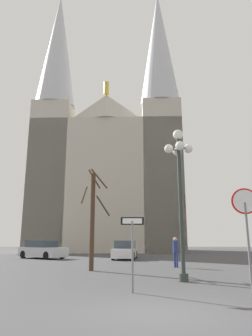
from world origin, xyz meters
TOP-DOWN VIEW (x-y plane):
  - ground_plane at (0.00, 0.00)m, footprint 120.00×120.00m
  - cathedral at (-3.87, 34.14)m, footprint 19.65×14.36m
  - stop_sign at (2.96, 2.76)m, footprint 0.84×0.15m
  - one_way_arrow_sign at (-0.69, 2.72)m, footprint 0.74×0.07m
  - street_lamp at (1.29, 5.24)m, footprint 1.20×1.20m
  - bare_tree at (-2.79, 9.28)m, footprint 1.51×1.50m
  - parked_car_near_white at (-1.25, 19.04)m, footprint 2.10×4.59m
  - parked_car_far_silver at (-8.26, 19.44)m, footprint 4.57×3.90m
  - pedestrian_walking at (1.85, 11.28)m, footprint 0.32×0.32m

SIDE VIEW (x-z plane):
  - ground_plane at x=0.00m, z-range 0.00..0.00m
  - parked_car_near_white at x=-1.25m, z-range -0.05..1.43m
  - parked_car_far_silver at x=-8.26m, z-range -0.04..1.44m
  - pedestrian_walking at x=1.85m, z-range 0.18..1.89m
  - one_way_arrow_sign at x=-0.69m, z-range 0.34..2.63m
  - stop_sign at x=2.96m, z-range 0.67..3.89m
  - bare_tree at x=-2.79m, z-range 0.11..5.39m
  - street_lamp at x=1.29m, z-range 1.19..7.36m
  - cathedral at x=-3.87m, z-range -7.17..30.55m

